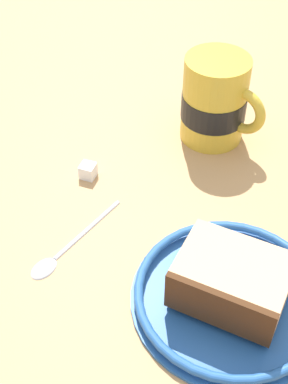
# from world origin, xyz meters

# --- Properties ---
(ground_plane) EXTENTS (1.23, 1.23, 0.03)m
(ground_plane) POSITION_xyz_m (0.00, 0.00, -0.02)
(ground_plane) COLOR tan
(small_plate) EXTENTS (0.18, 0.18, 0.02)m
(small_plate) POSITION_xyz_m (-0.10, -0.01, 0.01)
(small_plate) COLOR #26599E
(small_plate) RESTS_ON ground_plane
(cake_slice) EXTENTS (0.12, 0.11, 0.05)m
(cake_slice) POSITION_xyz_m (-0.11, -0.01, 0.03)
(cake_slice) COLOR #472814
(cake_slice) RESTS_ON small_plate
(tea_mug) EXTENTS (0.10, 0.08, 0.11)m
(tea_mug) POSITION_xyz_m (0.11, -0.13, 0.05)
(tea_mug) COLOR gold
(tea_mug) RESTS_ON ground_plane
(teaspoon) EXTENTS (0.06, 0.12, 0.01)m
(teaspoon) POSITION_xyz_m (0.02, 0.11, 0.00)
(teaspoon) COLOR silver
(teaspoon) RESTS_ON ground_plane
(sugar_cube) EXTENTS (0.02, 0.02, 0.02)m
(sugar_cube) POSITION_xyz_m (0.11, 0.03, 0.01)
(sugar_cube) COLOR white
(sugar_cube) RESTS_ON ground_plane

